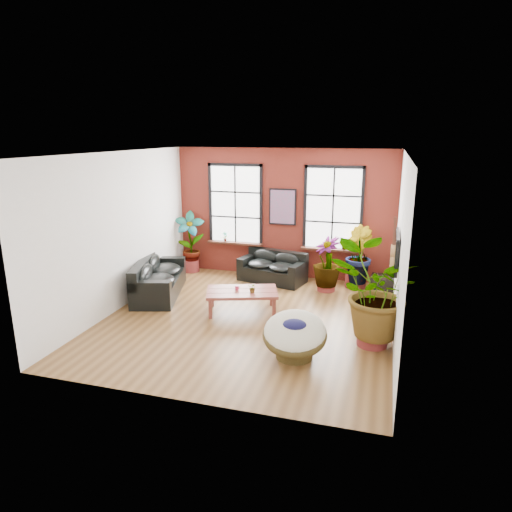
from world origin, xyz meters
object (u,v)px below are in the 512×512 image
Objects in this scene: coffee_table at (242,293)px; papasan_chair at (295,334)px; sofa_left at (157,279)px; sofa_back at (273,268)px.

papasan_chair reaches higher than coffee_table.
sofa_left is 2.41m from coffee_table.
sofa_back is at bearing 68.22° from coffee_table.
sofa_back is at bearing 103.25° from papasan_chair.
sofa_back is at bearing -69.26° from sofa_left.
sofa_left is 1.92× the size of papasan_chair.
sofa_back is 2.35m from coffee_table.
sofa_left is at bearing 144.01° from papasan_chair.
sofa_back is 1.08× the size of coffee_table.
sofa_left reaches higher than papasan_chair.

